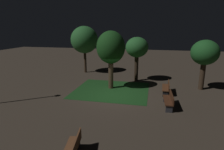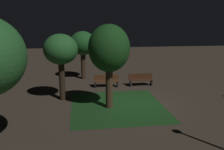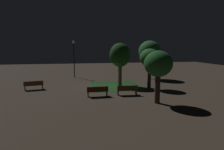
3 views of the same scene
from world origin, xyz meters
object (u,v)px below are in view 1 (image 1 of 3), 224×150
bench_lawn_edge (167,87)px  tree_right_canopy (137,48)px  tree_back_left (205,53)px  bench_front_right (169,100)px  tree_lawn_side (84,40)px  tree_left_canopy (111,48)px  bench_by_lamp (72,150)px

bench_lawn_edge → tree_right_canopy: size_ratio=0.45×
bench_lawn_edge → tree_back_left: (1.58, -2.74, 2.40)m
bench_front_right → tree_back_left: 5.54m
tree_right_canopy → tree_lawn_side: bearing=69.1°
tree_back_left → tree_left_canopy: tree_left_canopy is taller
bench_by_lamp → tree_right_canopy: 11.77m
tree_lawn_side → tree_back_left: size_ratio=1.27×
bench_by_lamp → tree_left_canopy: (8.77, 0.55, 2.77)m
bench_lawn_edge → bench_by_lamp: size_ratio=0.98×
tree_left_canopy → tree_lawn_side: bearing=39.3°
bench_lawn_edge → tree_back_left: bearing=-60.1°
bench_by_lamp → tree_right_canopy: tree_right_canopy is taller
tree_right_canopy → bench_front_right: bearing=-155.3°
bench_by_lamp → tree_right_canopy: bearing=-6.2°
bench_lawn_edge → tree_right_canopy: tree_right_canopy is taller
bench_by_lamp → tree_back_left: size_ratio=0.47×
bench_by_lamp → tree_back_left: tree_back_left is taller
tree_lawn_side → tree_right_canopy: tree_lawn_side is taller
bench_by_lamp → tree_left_canopy: bearing=3.6°
tree_back_left → tree_left_canopy: bearing=100.0°
bench_lawn_edge → tree_left_canopy: 5.16m
tree_right_canopy → tree_left_canopy: (-2.65, 1.79, 0.23)m
bench_front_right → tree_right_canopy: (5.57, 2.56, 2.54)m
tree_back_left → tree_left_canopy: 7.21m
bench_lawn_edge → tree_back_left: size_ratio=0.46×
bench_lawn_edge → bench_by_lamp: bearing=155.8°
tree_lawn_side → bench_front_right: bearing=-133.0°
bench_by_lamp → tree_back_left: 12.20m
bench_front_right → tree_left_canopy: (2.92, 4.34, 2.77)m
tree_back_left → tree_right_canopy: bearing=75.2°
tree_lawn_side → tree_back_left: bearing=-108.0°
bench_front_right → tree_back_left: tree_back_left is taller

